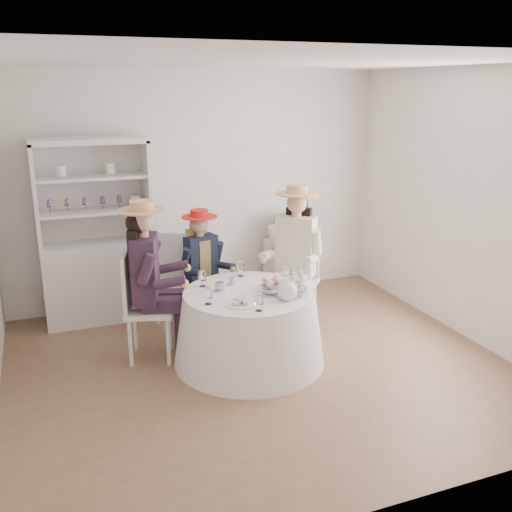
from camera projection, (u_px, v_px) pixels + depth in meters
name	position (u px, v px, depth m)	size (l,w,h in m)	color
ground	(260.00, 367.00, 5.31)	(4.50, 4.50, 0.00)	brown
ceiling	(260.00, 61.00, 4.53)	(4.50, 4.50, 0.00)	white
wall_back	(198.00, 188.00, 6.71)	(4.50, 4.50, 0.00)	silver
wall_front	(393.00, 306.00, 3.13)	(4.50, 4.50, 0.00)	silver
wall_right	(470.00, 207.00, 5.69)	(4.50, 4.50, 0.00)	silver
tea_table	(249.00, 327.00, 5.32)	(1.41, 1.41, 0.70)	white
hutch	(98.00, 258.00, 6.22)	(1.35, 0.89, 2.00)	silver
side_table	(286.00, 268.00, 7.08)	(0.44, 0.44, 0.68)	silver
hatbox	(287.00, 228.00, 6.93)	(0.33, 0.33, 0.33)	black
guest_left	(148.00, 272.00, 5.25)	(0.62, 0.58, 1.53)	silver
guest_mid	(202.00, 263.00, 5.97)	(0.49, 0.52, 1.30)	silver
guest_right	(295.00, 249.00, 5.94)	(0.65, 0.66, 1.55)	silver
spare_chair	(174.00, 274.00, 6.15)	(0.60, 0.60, 1.05)	silver
teacup_a	(220.00, 287.00, 5.24)	(0.09, 0.09, 0.07)	white
teacup_b	(232.00, 281.00, 5.41)	(0.07, 0.07, 0.06)	white
teacup_c	(272.00, 282.00, 5.37)	(0.09, 0.09, 0.07)	white
flower_bowl	(273.00, 290.00, 5.18)	(0.23, 0.23, 0.06)	white
flower_arrangement	(274.00, 282.00, 5.20)	(0.19, 0.19, 0.07)	#DA6D8C
table_teapot	(287.00, 291.00, 5.01)	(0.26, 0.18, 0.19)	white
sandwich_plate	(241.00, 303.00, 4.92)	(0.27, 0.27, 0.06)	white
cupcake_stand	(298.00, 286.00, 5.14)	(0.23, 0.23, 0.21)	white
stemware_set	(249.00, 284.00, 5.20)	(0.95, 0.99, 0.15)	white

